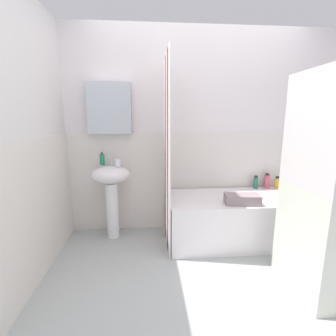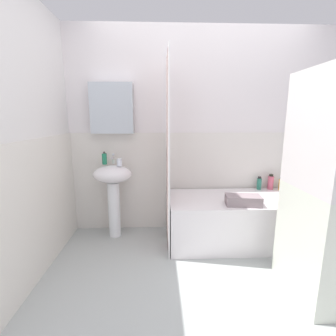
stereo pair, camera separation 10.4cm
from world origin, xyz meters
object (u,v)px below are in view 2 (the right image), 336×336
(soap_dispenser, at_px, (104,159))
(towel_folded, at_px, (243,200))
(sink, at_px, (113,185))
(toothbrush_cup, at_px, (119,162))
(bathtub, at_px, (235,219))
(lotion_bottle, at_px, (271,182))
(body_wash_bottle, at_px, (259,183))
(conditioner_bottle, at_px, (281,184))

(soap_dispenser, bearing_deg, towel_folded, -17.91)
(sink, height_order, toothbrush_cup, toothbrush_cup)
(sink, height_order, bathtub, sink)
(toothbrush_cup, height_order, lotion_bottle, toothbrush_cup)
(soap_dispenser, bearing_deg, body_wash_bottle, 1.70)
(sink, distance_m, lotion_bottle, 1.90)
(conditioner_bottle, distance_m, towel_folded, 0.81)
(towel_folded, bearing_deg, lotion_bottle, 45.42)
(bathtub, bearing_deg, sink, 172.76)
(body_wash_bottle, relative_size, towel_folded, 0.47)
(lotion_bottle, bearing_deg, toothbrush_cup, -174.85)
(towel_folded, bearing_deg, conditioner_bottle, 37.99)
(lotion_bottle, relative_size, body_wash_bottle, 1.17)
(toothbrush_cup, bearing_deg, body_wash_bottle, 5.59)
(lotion_bottle, relative_size, towel_folded, 0.55)
(bathtub, bearing_deg, body_wash_bottle, 39.11)
(soap_dispenser, relative_size, toothbrush_cup, 1.83)
(towel_folded, bearing_deg, body_wash_bottle, 54.33)
(body_wash_bottle, distance_m, towel_folded, 0.65)
(toothbrush_cup, relative_size, towel_folded, 0.23)
(bathtub, height_order, towel_folded, towel_folded)
(lotion_bottle, height_order, towel_folded, lotion_bottle)
(lotion_bottle, bearing_deg, conditioner_bottle, -14.57)
(bathtub, bearing_deg, towel_folded, -90.37)
(sink, xyz_separation_m, toothbrush_cup, (0.09, -0.03, 0.27))
(bathtub, height_order, lotion_bottle, lotion_bottle)
(sink, bearing_deg, body_wash_bottle, 4.37)
(soap_dispenser, xyz_separation_m, toothbrush_cup, (0.19, -0.11, -0.02))
(toothbrush_cup, bearing_deg, towel_folded, -15.95)
(lotion_bottle, xyz_separation_m, body_wash_bottle, (-0.14, -0.00, -0.01))
(soap_dispenser, relative_size, conditioner_bottle, 0.95)
(sink, bearing_deg, toothbrush_cup, -18.46)
(sink, height_order, conditioner_bottle, sink)
(toothbrush_cup, distance_m, lotion_bottle, 1.84)
(towel_folded, bearing_deg, bathtub, 89.63)
(soap_dispenser, bearing_deg, lotion_bottle, 1.58)
(sink, height_order, body_wash_bottle, sink)
(bathtub, distance_m, conditioner_bottle, 0.77)
(sink, bearing_deg, lotion_bottle, 4.05)
(body_wash_bottle, xyz_separation_m, towel_folded, (-0.38, -0.53, -0.03))
(toothbrush_cup, relative_size, body_wash_bottle, 0.50)
(conditioner_bottle, bearing_deg, bathtub, -156.48)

